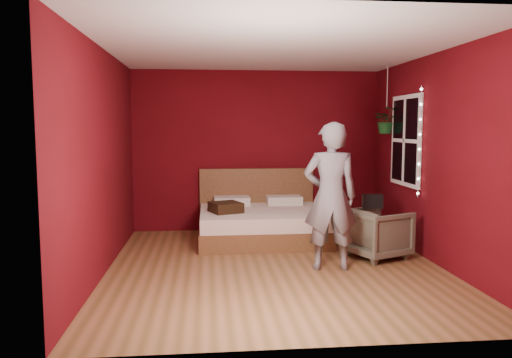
# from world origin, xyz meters

# --- Properties ---
(floor) EXTENTS (4.50, 4.50, 0.00)m
(floor) POSITION_xyz_m (0.00, 0.00, 0.00)
(floor) COLOR brown
(floor) RESTS_ON ground
(room_walls) EXTENTS (4.04, 4.54, 2.62)m
(room_walls) POSITION_xyz_m (0.00, 0.00, 1.68)
(room_walls) COLOR #570911
(room_walls) RESTS_ON ground
(window) EXTENTS (0.05, 0.97, 1.27)m
(window) POSITION_xyz_m (1.97, 0.90, 1.50)
(window) COLOR white
(window) RESTS_ON room_walls
(fairy_lights) EXTENTS (0.04, 0.04, 1.45)m
(fairy_lights) POSITION_xyz_m (1.94, 0.37, 1.50)
(fairy_lights) COLOR silver
(fairy_lights) RESTS_ON room_walls
(bed) EXTENTS (1.85, 1.57, 1.02)m
(bed) POSITION_xyz_m (-0.01, 1.50, 0.26)
(bed) COLOR brown
(bed) RESTS_ON ground
(person) EXTENTS (0.67, 0.47, 1.75)m
(person) POSITION_xyz_m (0.63, -0.16, 0.88)
(person) COLOR slate
(person) RESTS_ON ground
(armchair) EXTENTS (0.91, 0.90, 0.64)m
(armchair) POSITION_xyz_m (1.38, 0.30, 0.32)
(armchair) COLOR #605F4C
(armchair) RESTS_ON ground
(handbag) EXTENTS (0.27, 0.16, 0.18)m
(handbag) POSITION_xyz_m (1.33, 0.39, 0.73)
(handbag) COLOR black
(handbag) RESTS_ON armchair
(throw_pillow) EXTENTS (0.53, 0.53, 0.15)m
(throw_pillow) POSITION_xyz_m (-0.55, 1.26, 0.54)
(throw_pillow) COLOR black
(throw_pillow) RESTS_ON bed
(hanging_plant) EXTENTS (0.42, 0.38, 1.01)m
(hanging_plant) POSITION_xyz_m (1.88, 1.44, 1.79)
(hanging_plant) COLOR silver
(hanging_plant) RESTS_ON room_walls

